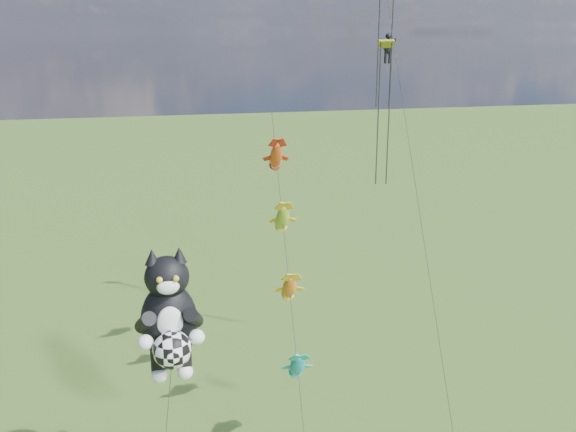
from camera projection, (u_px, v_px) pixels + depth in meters
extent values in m
ellipsoid|color=black|center=(169.00, 322.00, 28.44)|extent=(3.08, 2.81, 3.67)
ellipsoid|color=black|center=(167.00, 277.00, 27.74)|extent=(2.44, 2.33, 1.86)
cone|color=black|center=(152.00, 257.00, 27.34)|extent=(0.83, 0.83, 0.69)
cone|color=black|center=(179.00, 255.00, 27.60)|extent=(0.83, 0.83, 0.69)
ellipsoid|color=white|center=(168.00, 287.00, 27.09)|extent=(1.07, 0.79, 0.67)
ellipsoid|color=white|center=(170.00, 323.00, 27.54)|extent=(1.23, 0.81, 1.51)
sphere|color=gold|center=(159.00, 280.00, 26.83)|extent=(0.28, 0.28, 0.28)
sphere|color=gold|center=(176.00, 279.00, 26.98)|extent=(0.28, 0.28, 0.28)
sphere|color=white|center=(145.00, 343.00, 27.15)|extent=(0.69, 0.69, 0.69)
sphere|color=white|center=(197.00, 337.00, 27.64)|extent=(0.69, 0.69, 0.69)
sphere|color=white|center=(159.00, 375.00, 28.83)|extent=(0.73, 0.73, 0.73)
sphere|color=white|center=(185.00, 372.00, 29.09)|extent=(0.73, 0.73, 0.73)
sphere|color=white|center=(172.00, 350.00, 27.15)|extent=(1.66, 1.66, 1.66)
cylinder|color=black|center=(288.00, 275.00, 34.47)|extent=(1.65, 15.75, 16.08)
ellipsoid|color=#197ABF|center=(297.00, 366.00, 32.13)|extent=(0.94, 2.12, 2.08)
ellipsoid|color=red|center=(289.00, 288.00, 34.11)|extent=(0.94, 2.12, 2.08)
ellipsoid|color=green|center=(282.00, 218.00, 36.10)|extent=(0.94, 2.12, 2.08)
ellipsoid|color=orange|center=(276.00, 156.00, 38.08)|extent=(0.94, 2.12, 2.08)
cylinder|color=black|center=(418.00, 201.00, 36.04)|extent=(2.04, 16.97, 22.91)
cube|color=#17951F|center=(386.00, 44.00, 38.84)|extent=(1.04, 0.69, 0.52)
cylinder|color=black|center=(378.00, 117.00, 39.99)|extent=(0.08, 0.08, 8.89)
cylinder|color=black|center=(388.00, 117.00, 40.14)|extent=(0.08, 0.08, 8.89)
cylinder|color=black|center=(379.00, 35.00, 41.62)|extent=(0.08, 0.08, 9.69)
cylinder|color=black|center=(391.00, 35.00, 41.81)|extent=(0.08, 0.08, 9.69)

